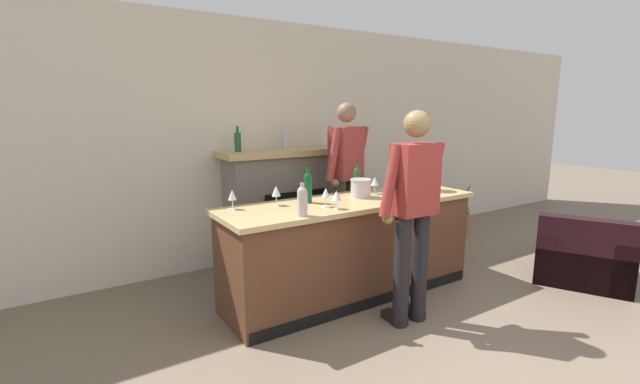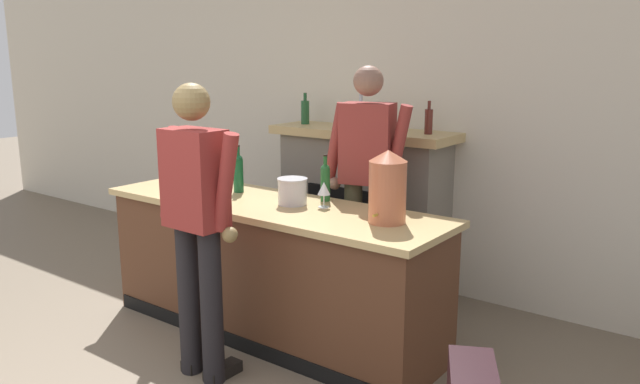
% 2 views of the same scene
% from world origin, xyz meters
% --- Properties ---
extents(wall_back_panel, '(12.00, 0.07, 2.75)m').
position_xyz_m(wall_back_panel, '(0.00, 3.68, 1.38)').
color(wall_back_panel, beige).
rests_on(wall_back_panel, ground_plane).
extents(bar_counter, '(2.54, 0.75, 0.93)m').
position_xyz_m(bar_counter, '(0.04, 2.22, 0.47)').
color(bar_counter, '#53301E').
rests_on(bar_counter, ground_plane).
extents(fireplace_stone, '(1.58, 0.52, 1.60)m').
position_xyz_m(fireplace_stone, '(0.01, 3.42, 0.67)').
color(fireplace_stone, gray).
rests_on(fireplace_stone, ground_plane).
extents(armchair_black, '(1.17, 1.16, 0.73)m').
position_xyz_m(armchair_black, '(2.28, 1.18, 0.25)').
color(armchair_black, black).
rests_on(armchair_black, ground_plane).
extents(potted_plant_corner, '(0.39, 0.38, 0.74)m').
position_xyz_m(potted_plant_corner, '(2.65, 3.12, 0.28)').
color(potted_plant_corner, '#975747').
rests_on(potted_plant_corner, ground_plane).
extents(person_customer, '(0.66, 0.31, 1.76)m').
position_xyz_m(person_customer, '(0.12, 1.51, 0.97)').
color(person_customer, black).
rests_on(person_customer, ground_plane).
extents(person_bartender, '(0.64, 0.37, 1.84)m').
position_xyz_m(person_bartender, '(0.42, 2.83, 1.02)').
color(person_bartender, '#4D4830').
rests_on(person_bartender, ground_plane).
extents(copper_dispenser, '(0.23, 0.26, 0.43)m').
position_xyz_m(copper_dispenser, '(0.93, 2.26, 1.15)').
color(copper_dispenser, '#B66242').
rests_on(copper_dispenser, bar_counter).
extents(ice_bucket_steel, '(0.20, 0.20, 0.18)m').
position_xyz_m(ice_bucket_steel, '(0.19, 2.28, 1.02)').
color(ice_bucket_steel, silver).
rests_on(ice_bucket_steel, bar_counter).
extents(wine_bottle_burgundy_dark, '(0.07, 0.07, 0.32)m').
position_xyz_m(wine_bottle_burgundy_dark, '(0.31, 2.49, 1.07)').
color(wine_bottle_burgundy_dark, '#1E5626').
rests_on(wine_bottle_burgundy_dark, bar_counter).
extents(wine_bottle_riesling_slim, '(0.07, 0.07, 0.34)m').
position_xyz_m(wine_bottle_riesling_slim, '(-0.36, 2.34, 1.09)').
color(wine_bottle_riesling_slim, '#124926').
rests_on(wine_bottle_riesling_slim, bar_counter).
extents(wine_bottle_chardonnay_pale, '(0.08, 0.08, 0.29)m').
position_xyz_m(wine_bottle_chardonnay_pale, '(-0.65, 1.94, 1.06)').
color(wine_bottle_chardonnay_pale, '#B1A8AD').
rests_on(wine_bottle_chardonnay_pale, bar_counter).
extents(wine_glass_by_dispenser, '(0.09, 0.09, 0.16)m').
position_xyz_m(wine_glass_by_dispenser, '(-0.29, 2.00, 1.05)').
color(wine_glass_by_dispenser, silver).
rests_on(wine_glass_by_dispenser, bar_counter).
extents(wine_glass_back_row, '(0.07, 0.07, 0.17)m').
position_xyz_m(wine_glass_back_row, '(-1.03, 2.46, 1.05)').
color(wine_glass_back_row, silver).
rests_on(wine_glass_back_row, bar_counter).
extents(wine_glass_near_bucket, '(0.08, 0.08, 0.17)m').
position_xyz_m(wine_glass_near_bucket, '(0.41, 2.33, 1.05)').
color(wine_glass_near_bucket, silver).
rests_on(wine_glass_near_bucket, bar_counter).
extents(wine_glass_mid_counter, '(0.07, 0.07, 0.17)m').
position_xyz_m(wine_glass_mid_counter, '(-0.32, 2.11, 1.05)').
color(wine_glass_mid_counter, silver).
rests_on(wine_glass_mid_counter, bar_counter).
extents(wine_glass_front_left, '(0.08, 0.08, 0.18)m').
position_xyz_m(wine_glass_front_left, '(-0.65, 2.40, 1.06)').
color(wine_glass_front_left, silver).
rests_on(wine_glass_front_left, bar_counter).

